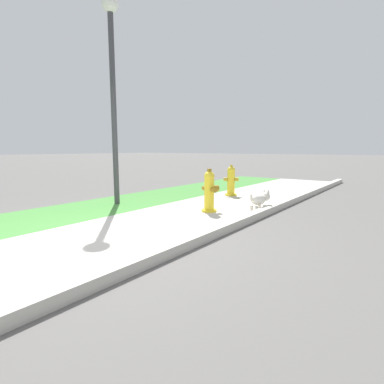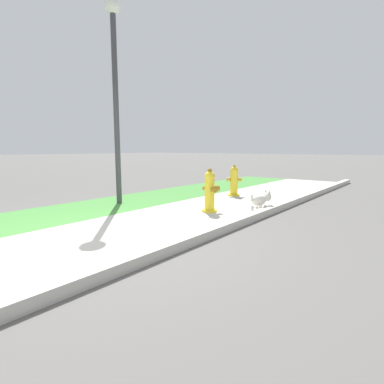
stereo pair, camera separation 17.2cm
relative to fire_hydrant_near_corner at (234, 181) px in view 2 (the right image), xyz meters
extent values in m
plane|color=#5B5956|center=(-4.19, -0.48, -0.37)|extent=(120.00, 120.00, 0.00)
cube|color=#BCB7AD|center=(-4.19, -0.48, -0.36)|extent=(18.00, 1.98, 0.01)
cube|color=#47893D|center=(-4.19, 1.38, -0.36)|extent=(18.00, 1.73, 0.01)
cube|color=#BCB7AD|center=(-4.19, -1.55, -0.31)|extent=(18.00, 0.16, 0.12)
cylinder|color=yellow|center=(-0.01, 0.00, -0.34)|extent=(0.29, 0.29, 0.05)
cylinder|color=yellow|center=(-0.01, 0.00, -0.03)|extent=(0.18, 0.18, 0.57)
sphere|color=yellow|center=(-0.01, 0.00, 0.26)|extent=(0.19, 0.19, 0.19)
cube|color=#B29323|center=(-0.01, 0.00, 0.37)|extent=(0.08, 0.08, 0.06)
cylinder|color=#B29323|center=(-0.08, 0.11, 0.04)|extent=(0.12, 0.12, 0.09)
cylinder|color=#B29323|center=(0.07, -0.12, 0.04)|extent=(0.12, 0.12, 0.09)
cylinder|color=#B29323|center=(0.11, 0.07, 0.04)|extent=(0.15, 0.15, 0.12)
cylinder|color=yellow|center=(-1.92, -0.63, -0.34)|extent=(0.28, 0.28, 0.05)
cylinder|color=yellow|center=(-1.92, -0.63, -0.02)|extent=(0.18, 0.18, 0.60)
sphere|color=yellow|center=(-1.92, -0.63, 0.29)|extent=(0.19, 0.19, 0.19)
cube|color=olive|center=(-1.92, -0.63, 0.40)|extent=(0.07, 0.07, 0.06)
cylinder|color=olive|center=(-1.87, -0.51, 0.06)|extent=(0.12, 0.12, 0.09)
cylinder|color=olive|center=(-1.97, -0.76, 0.06)|extent=(0.12, 0.12, 0.09)
cylinder|color=olive|center=(-1.79, -0.68, 0.06)|extent=(0.14, 0.15, 0.12)
ellipsoid|color=silver|center=(-1.39, -1.35, -0.14)|extent=(0.38, 0.29, 0.20)
sphere|color=silver|center=(-1.18, -1.41, -0.10)|extent=(0.16, 0.16, 0.16)
sphere|color=black|center=(-1.11, -1.43, -0.11)|extent=(0.03, 0.03, 0.03)
cone|color=silver|center=(-1.16, -1.37, 0.00)|extent=(0.07, 0.07, 0.07)
cone|color=silver|center=(-1.19, -1.45, 0.00)|extent=(0.07, 0.07, 0.07)
cylinder|color=silver|center=(-1.27, -1.33, -0.30)|extent=(0.06, 0.06, 0.13)
cylinder|color=silver|center=(-1.30, -1.43, -0.30)|extent=(0.06, 0.06, 0.13)
cylinder|color=silver|center=(-1.47, -1.26, -0.30)|extent=(0.06, 0.06, 0.13)
cylinder|color=silver|center=(-1.50, -1.37, -0.30)|extent=(0.06, 0.06, 0.13)
cylinder|color=silver|center=(-1.56, -1.29, -0.08)|extent=(0.05, 0.05, 0.11)
cylinder|color=#3D3D42|center=(-2.39, 1.38, 1.53)|extent=(0.11, 0.11, 3.80)
sphere|color=silver|center=(-2.39, 1.38, 3.53)|extent=(0.32, 0.32, 0.32)
camera|label=1|loc=(-6.40, -3.60, 0.78)|focal=28.00mm
camera|label=2|loc=(-6.30, -3.74, 0.78)|focal=28.00mm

